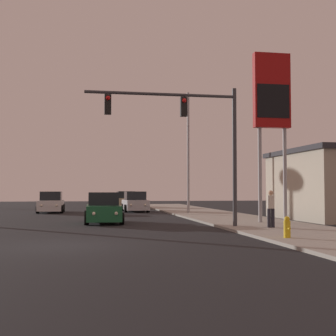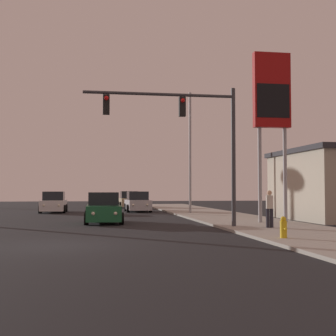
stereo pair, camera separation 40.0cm
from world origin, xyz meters
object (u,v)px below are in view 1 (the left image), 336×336
(fire_hydrant, at_px, (287,227))
(pedestrian_on_sidewalk, at_px, (271,207))
(car_silver, at_px, (135,203))
(car_green, at_px, (103,209))
(car_tan, at_px, (126,200))
(gas_station_sign, at_px, (272,100))
(car_white, at_px, (51,203))
(street_lamp, at_px, (187,146))
(traffic_light_mast, at_px, (193,127))

(fire_hydrant, bearing_deg, pedestrian_on_sidewalk, 74.51)
(car_silver, bearing_deg, car_green, 74.82)
(pedestrian_on_sidewalk, bearing_deg, car_green, 141.61)
(car_green, distance_m, car_tan, 21.48)
(pedestrian_on_sidewalk, bearing_deg, car_silver, 102.54)
(gas_station_sign, height_order, fire_hydrant, gas_station_sign)
(car_tan, bearing_deg, car_green, 80.68)
(car_white, xyz_separation_m, car_tan, (6.70, 8.62, 0.00))
(street_lamp, distance_m, fire_hydrant, 18.96)
(car_tan, bearing_deg, fire_hydrant, 94.31)
(car_green, bearing_deg, fire_hydrant, 121.56)
(fire_hydrant, bearing_deg, traffic_light_mast, 111.49)
(street_lamp, bearing_deg, pedestrian_on_sidewalk, -86.54)
(street_lamp, bearing_deg, gas_station_sign, -77.61)
(car_white, bearing_deg, car_green, 106.85)
(traffic_light_mast, bearing_deg, car_white, 113.58)
(car_green, distance_m, gas_station_sign, 10.84)
(car_white, relative_size, gas_station_sign, 0.48)
(street_lamp, height_order, fire_hydrant, street_lamp)
(car_green, bearing_deg, gas_station_sign, 165.22)
(street_lamp, xyz_separation_m, fire_hydrant, (-0.38, -18.38, -4.63))
(car_white, distance_m, pedestrian_on_sidewalk, 21.44)
(car_tan, xyz_separation_m, street_lamp, (3.42, -13.08, 4.36))
(car_white, bearing_deg, pedestrian_on_sidewalk, 121.43)
(car_white, xyz_separation_m, pedestrian_on_sidewalk, (10.96, -18.43, 0.27))
(car_white, relative_size, fire_hydrant, 5.68)
(car_tan, height_order, fire_hydrant, car_tan)
(street_lamp, bearing_deg, car_white, 156.21)
(street_lamp, height_order, gas_station_sign, same)
(car_silver, relative_size, car_tan, 1.00)
(fire_hydrant, xyz_separation_m, pedestrian_on_sidewalk, (1.22, 4.42, 0.55))
(car_green, relative_size, car_tan, 1.00)
(gas_station_sign, bearing_deg, car_silver, 110.16)
(traffic_light_mast, distance_m, pedestrian_on_sidewalk, 5.09)
(fire_hydrant, distance_m, pedestrian_on_sidewalk, 4.62)
(car_silver, relative_size, pedestrian_on_sidewalk, 2.60)
(car_white, height_order, gas_station_sign, gas_station_sign)
(car_green, height_order, car_tan, same)
(street_lamp, distance_m, gas_station_sign, 10.99)
(traffic_light_mast, bearing_deg, fire_hydrant, -68.51)
(traffic_light_mast, relative_size, pedestrian_on_sidewalk, 4.25)
(car_silver, distance_m, car_tan, 8.28)
(street_lamp, bearing_deg, fire_hydrant, -91.19)
(car_tan, distance_m, gas_station_sign, 25.09)
(car_green, bearing_deg, car_white, -73.04)
(car_silver, distance_m, street_lamp, 7.29)
(traffic_light_mast, relative_size, gas_station_sign, 0.79)
(car_silver, relative_size, gas_station_sign, 0.48)
(car_white, xyz_separation_m, street_lamp, (10.12, -4.46, 4.36))
(fire_hydrant, relative_size, pedestrian_on_sidewalk, 0.46)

